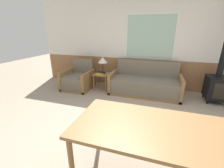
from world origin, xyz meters
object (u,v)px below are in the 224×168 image
object	(u,v)px
table_lamp	(103,61)
wood_stove	(219,78)
armchair	(78,80)
side_table	(102,77)
dining_table	(151,132)
couch	(145,85)

from	to	relation	value
table_lamp	wood_stove	xyz separation A→B (m)	(3.09, 0.02, -0.27)
armchair	wood_stove	xyz separation A→B (m)	(3.85, 0.24, 0.36)
armchair	side_table	size ratio (longest dim) A/B	1.74
dining_table	wood_stove	size ratio (longest dim) A/B	0.67
wood_stove	couch	bearing A→B (deg)	-178.97
armchair	wood_stove	distance (m)	3.88
dining_table	wood_stove	xyz separation A→B (m)	(1.46, 2.76, -0.07)
dining_table	side_table	bearing A→B (deg)	121.65
couch	dining_table	world-z (taller)	couch
side_table	dining_table	bearing A→B (deg)	-58.35
table_lamp	dining_table	distance (m)	3.20
side_table	couch	bearing A→B (deg)	2.79
couch	wood_stove	size ratio (longest dim) A/B	0.76
couch	side_table	world-z (taller)	couch
wood_stove	dining_table	bearing A→B (deg)	-117.89
armchair	dining_table	distance (m)	3.50
armchair	wood_stove	bearing A→B (deg)	-9.58
table_lamp	dining_table	xyz separation A→B (m)	(1.63, -2.74, -0.20)
couch	wood_stove	bearing A→B (deg)	1.03
armchair	side_table	distance (m)	0.78
dining_table	wood_stove	distance (m)	3.12
couch	side_table	size ratio (longest dim) A/B	3.91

